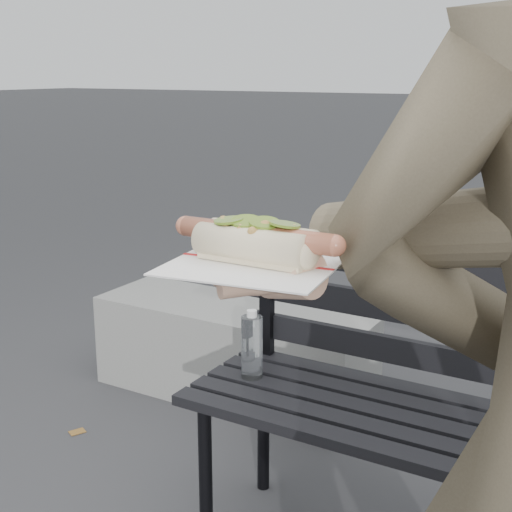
{
  "coord_description": "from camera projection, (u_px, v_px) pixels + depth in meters",
  "views": [
    {
      "loc": [
        0.37,
        -0.83,
        1.37
      ],
      "look_at": [
        -0.04,
        -0.13,
        1.16
      ],
      "focal_mm": 50.0,
      "sensor_mm": 36.0,
      "label": 1
    }
  ],
  "objects": [
    {
      "name": "park_bench",
      "position": [
        460.0,
        401.0,
        1.88
      ],
      "size": [
        1.5,
        0.44,
        0.88
      ],
      "color": "black",
      "rests_on": "ground"
    },
    {
      "name": "held_hotdog",
      "position": [
        438.0,
        235.0,
        0.79
      ],
      "size": [
        0.62,
        0.32,
        0.2
      ],
      "color": "#4C4333"
    },
    {
      "name": "concrete_block",
      "position": [
        233.0,
        351.0,
        3.05
      ],
      "size": [
        1.2,
        0.4,
        0.4
      ],
      "primitive_type": "cube",
      "color": "slate",
      "rests_on": "ground"
    }
  ]
}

